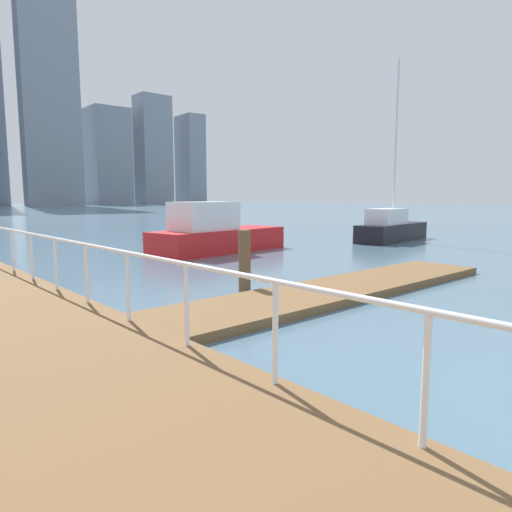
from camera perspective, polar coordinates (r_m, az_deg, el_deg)
name	(u,v)px	position (r m, az deg, el deg)	size (l,w,h in m)	color
ground_plane	(55,253)	(20.36, -23.75, 0.30)	(300.00, 300.00, 0.00)	slate
floating_dock	(332,291)	(10.91, 9.45, -4.32)	(11.22, 2.00, 0.18)	brown
boardwalk_railing	(86,256)	(8.62, -20.47, -0.06)	(0.06, 28.86, 1.08)	white
dock_piling_3	(245,261)	(10.92, -1.44, -0.67)	(0.29, 0.29, 1.51)	brown
moored_boat_1	(391,228)	(24.93, 16.50, 3.43)	(5.83, 2.37, 9.16)	black
moored_boat_2	(215,234)	(19.06, -5.12, 2.79)	(6.40, 2.80, 2.09)	red
skyline_tower_4	(48,67)	(137.05, -24.55, 20.65)	(13.88, 6.69, 70.59)	gray
skyline_tower_5	(108,157)	(148.87, -18.02, 11.64)	(11.01, 11.90, 28.67)	gray
skyline_tower_6	(153,151)	(153.65, -12.68, 12.69)	(10.15, 7.64, 34.08)	gray
skyline_tower_7	(190,160)	(160.60, -8.21, 11.74)	(6.33, 10.88, 29.55)	gray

